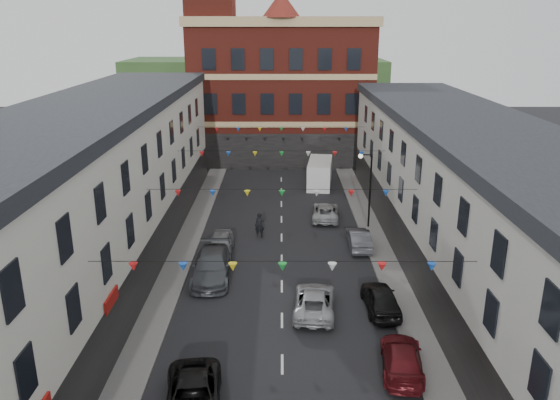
{
  "coord_description": "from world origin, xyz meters",
  "views": [
    {
      "loc": [
        -0.08,
        -26.03,
        15.26
      ],
      "look_at": [
        -0.11,
        7.3,
        4.48
      ],
      "focal_mm": 35.0,
      "sensor_mm": 36.0,
      "label": 1
    }
  ],
  "objects_px": {
    "car_left_e": "(221,244)",
    "white_van": "(320,173)",
    "car_right_f": "(325,212)",
    "moving_car": "(314,301)",
    "car_right_c": "(402,358)",
    "street_lamp": "(367,180)",
    "car_left_d": "(212,266)",
    "car_left_c": "(193,398)",
    "car_right_d": "(381,299)",
    "car_right_e": "(359,239)",
    "pedestrian": "(260,225)"
  },
  "relations": [
    {
      "from": "car_left_e",
      "to": "white_van",
      "type": "relative_size",
      "value": 0.74
    },
    {
      "from": "car_right_f",
      "to": "moving_car",
      "type": "bearing_deg",
      "value": 88.17
    },
    {
      "from": "car_right_c",
      "to": "car_right_f",
      "type": "height_order",
      "value": "car_right_c"
    },
    {
      "from": "street_lamp",
      "to": "car_left_d",
      "type": "distance_m",
      "value": 14.41
    },
    {
      "from": "car_left_c",
      "to": "car_right_d",
      "type": "bearing_deg",
      "value": 35.9
    },
    {
      "from": "car_right_c",
      "to": "car_right_e",
      "type": "distance_m",
      "value": 14.58
    },
    {
      "from": "car_right_e",
      "to": "moving_car",
      "type": "relative_size",
      "value": 0.87
    },
    {
      "from": "street_lamp",
      "to": "pedestrian",
      "type": "bearing_deg",
      "value": -166.7
    },
    {
      "from": "car_right_d",
      "to": "pedestrian",
      "type": "bearing_deg",
      "value": -58.85
    },
    {
      "from": "car_right_d",
      "to": "street_lamp",
      "type": "bearing_deg",
      "value": -96.57
    },
    {
      "from": "car_left_d",
      "to": "car_right_d",
      "type": "height_order",
      "value": "car_left_d"
    },
    {
      "from": "street_lamp",
      "to": "pedestrian",
      "type": "height_order",
      "value": "street_lamp"
    },
    {
      "from": "car_right_e",
      "to": "white_van",
      "type": "height_order",
      "value": "white_van"
    },
    {
      "from": "car_left_d",
      "to": "car_right_f",
      "type": "relative_size",
      "value": 1.24
    },
    {
      "from": "pedestrian",
      "to": "car_right_c",
      "type": "bearing_deg",
      "value": -63.01
    },
    {
      "from": "car_right_c",
      "to": "car_right_f",
      "type": "bearing_deg",
      "value": -77.02
    },
    {
      "from": "car_left_c",
      "to": "white_van",
      "type": "height_order",
      "value": "white_van"
    },
    {
      "from": "car_left_e",
      "to": "car_left_d",
      "type": "bearing_deg",
      "value": -93.23
    },
    {
      "from": "car_left_e",
      "to": "car_right_d",
      "type": "height_order",
      "value": "car_right_d"
    },
    {
      "from": "pedestrian",
      "to": "car_left_c",
      "type": "bearing_deg",
      "value": -92.32
    },
    {
      "from": "car_right_c",
      "to": "car_right_f",
      "type": "distance_m",
      "value": 20.68
    },
    {
      "from": "white_van",
      "to": "car_right_c",
      "type": "bearing_deg",
      "value": -79.88
    },
    {
      "from": "car_left_e",
      "to": "moving_car",
      "type": "distance_m",
      "value": 10.09
    },
    {
      "from": "car_left_e",
      "to": "white_van",
      "type": "xyz_separation_m",
      "value": [
        8.04,
        16.92,
        0.54
      ]
    },
    {
      "from": "car_right_d",
      "to": "pedestrian",
      "type": "relative_size",
      "value": 2.24
    },
    {
      "from": "car_right_f",
      "to": "moving_car",
      "type": "xyz_separation_m",
      "value": [
        -1.8,
        -15.18,
        0.03
      ]
    },
    {
      "from": "car_left_c",
      "to": "car_left_d",
      "type": "xyz_separation_m",
      "value": [
        -0.74,
        12.44,
        0.13
      ]
    },
    {
      "from": "moving_car",
      "to": "pedestrian",
      "type": "relative_size",
      "value": 2.49
    },
    {
      "from": "car_left_c",
      "to": "moving_car",
      "type": "xyz_separation_m",
      "value": [
        5.46,
        8.25,
        -0.03
      ]
    },
    {
      "from": "car_left_e",
      "to": "pedestrian",
      "type": "distance_m",
      "value": 4.0
    },
    {
      "from": "street_lamp",
      "to": "car_right_f",
      "type": "xyz_separation_m",
      "value": [
        -2.95,
        2.13,
        -3.27
      ]
    },
    {
      "from": "moving_car",
      "to": "car_left_c",
      "type": "bearing_deg",
      "value": 61.9
    },
    {
      "from": "car_left_c",
      "to": "white_van",
      "type": "bearing_deg",
      "value": 70.73
    },
    {
      "from": "car_right_c",
      "to": "moving_car",
      "type": "bearing_deg",
      "value": -47.93
    },
    {
      "from": "car_left_e",
      "to": "car_right_e",
      "type": "xyz_separation_m",
      "value": [
        9.74,
        1.09,
        -0.04
      ]
    },
    {
      "from": "moving_car",
      "to": "white_van",
      "type": "distance_m",
      "value": 25.09
    },
    {
      "from": "street_lamp",
      "to": "car_right_c",
      "type": "bearing_deg",
      "value": -93.26
    },
    {
      "from": "car_left_d",
      "to": "white_van",
      "type": "relative_size",
      "value": 1.0
    },
    {
      "from": "car_left_d",
      "to": "car_right_e",
      "type": "height_order",
      "value": "car_left_d"
    },
    {
      "from": "car_right_f",
      "to": "car_left_e",
      "type": "bearing_deg",
      "value": 47.09
    },
    {
      "from": "car_left_e",
      "to": "car_right_f",
      "type": "distance_m",
      "value": 10.58
    },
    {
      "from": "street_lamp",
      "to": "car_right_d",
      "type": "relative_size",
      "value": 1.4
    },
    {
      "from": "car_right_e",
      "to": "car_left_c",
      "type": "bearing_deg",
      "value": 62.29
    },
    {
      "from": "car_right_d",
      "to": "car_right_e",
      "type": "xyz_separation_m",
      "value": [
        0.0,
        9.02,
        -0.05
      ]
    },
    {
      "from": "car_left_d",
      "to": "moving_car",
      "type": "bearing_deg",
      "value": -35.98
    },
    {
      "from": "car_left_e",
      "to": "car_right_c",
      "type": "xyz_separation_m",
      "value": [
        9.74,
        -13.49,
        -0.07
      ]
    },
    {
      "from": "car_right_c",
      "to": "moving_car",
      "type": "relative_size",
      "value": 0.94
    },
    {
      "from": "car_right_f",
      "to": "white_van",
      "type": "bearing_deg",
      "value": -86.24
    },
    {
      "from": "car_left_e",
      "to": "car_right_e",
      "type": "bearing_deg",
      "value": 5.39
    },
    {
      "from": "street_lamp",
      "to": "moving_car",
      "type": "distance_m",
      "value": 14.26
    }
  ]
}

